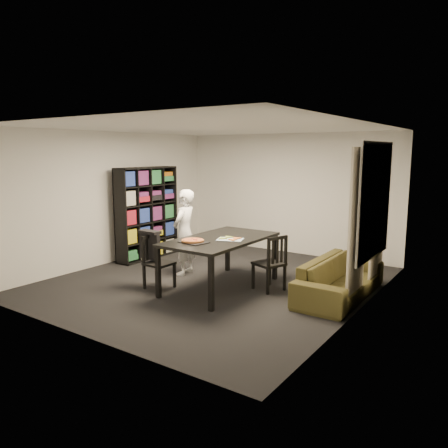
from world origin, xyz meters
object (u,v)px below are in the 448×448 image
Objects in this scene: bookshelf at (147,213)px; person at (184,232)px; dining_table at (221,243)px; baking_tray at (194,242)px; chair_left at (155,258)px; chair_right at (273,260)px; sofa at (340,278)px; pepperoni_pizza at (193,240)px.

bookshelf is 1.54m from person.
dining_table is 5.00× the size of baking_tray.
person is (-0.12, 0.89, 0.28)m from chair_left.
chair_right is at bearing 23.71° from dining_table.
person reaches higher than sofa.
sofa is at bearing 31.13° from pepperoni_pizza.
dining_table is 2.21× the size of chair_right.
baking_tray is 1.14× the size of pepperoni_pizza.
pepperoni_pizza is at bearing 121.13° from sofa.
sofa is at bearing 86.60° from person.
baking_tray is at bearing -26.68° from chair_right.
bookshelf reaches higher than pepperoni_pizza.
chair_left reaches higher than sofa.
chair_left is 1.91m from chair_right.
person is 4.42× the size of pepperoni_pizza.
dining_table is 5.71× the size of pepperoni_pizza.
baking_tray is (0.88, -0.84, 0.07)m from person.
chair_left is at bearing -174.41° from pepperoni_pizza.
pepperoni_pizza is at bearing 35.26° from person.
chair_left is 0.94m from person.
chair_left is at bearing -147.39° from dining_table.
bookshelf is 2.18× the size of chair_left.
baking_tray is at bearing -84.68° from chair_left.
bookshelf reaches higher than chair_right.
dining_table is at bearing 71.30° from pepperoni_pizza.
baking_tray is (2.32, -1.36, -0.11)m from bookshelf.
dining_table is 0.88m from chair_right.
bookshelf is at bearing 49.06° from chair_left.
chair_left is at bearing -41.62° from chair_right.
bookshelf is 2.65m from pepperoni_pizza.
baking_tray is at bearing -104.11° from dining_table.
pepperoni_pizza reaches higher than sofa.
bookshelf is at bearing 149.54° from baking_tray.
pepperoni_pizza is 2.34m from sofa.
person is (-1.02, 0.31, 0.01)m from dining_table.
chair_right is 1.29m from baking_tray.
person is 0.77× the size of sofa.
person reaches higher than chair_right.
dining_table is 1.06m from person.
bookshelf is 3.29m from chair_right.
person reaches higher than baking_tray.
chair_right is 2.59× the size of pepperoni_pizza.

